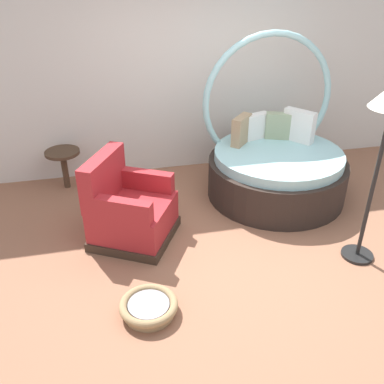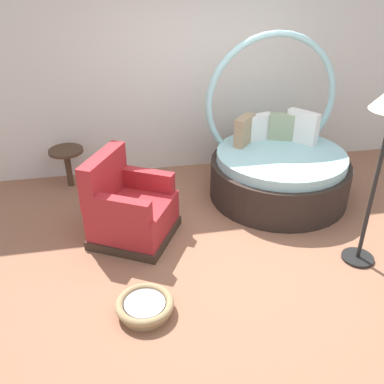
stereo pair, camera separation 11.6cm
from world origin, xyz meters
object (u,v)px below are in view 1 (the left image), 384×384
(red_armchair, at_px, (129,211))
(pet_basket, at_px, (149,307))
(side_table, at_px, (63,158))
(round_daybed, at_px, (275,164))

(red_armchair, height_order, pet_basket, red_armchair)
(side_table, bearing_deg, pet_basket, -73.40)
(red_armchair, distance_m, pet_basket, 1.22)
(pet_basket, bearing_deg, round_daybed, 43.79)
(round_daybed, bearing_deg, red_armchair, -162.68)
(round_daybed, xyz_separation_m, red_armchair, (-1.90, -0.59, -0.07))
(round_daybed, xyz_separation_m, side_table, (-2.61, 0.73, 0.02))
(round_daybed, height_order, side_table, round_daybed)
(pet_basket, bearing_deg, side_table, 106.60)
(side_table, bearing_deg, red_armchair, -61.88)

